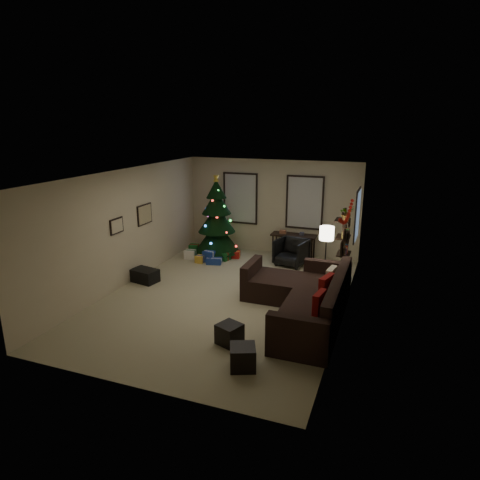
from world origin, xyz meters
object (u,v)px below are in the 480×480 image
sofa (305,300)px  desk_chair (291,252)px  desk (294,237)px  christmas_tree (217,222)px  bookshelf (345,249)px

sofa → desk_chair: 3.00m
desk → desk_chair: size_ratio=1.73×
sofa → desk: (-1.06, 3.49, 0.29)m
sofa → desk_chair: size_ratio=4.34×
christmas_tree → desk_chair: bearing=-2.4°
sofa → bookshelf: bearing=75.5°
bookshelf → sofa: bearing=-104.5°
sofa → bookshelf: size_ratio=1.76×
christmas_tree → bookshelf: size_ratio=1.33×
desk → bookshelf: bearing=-44.4°
christmas_tree → sofa: christmas_tree is taller
sofa → desk_chair: sofa is taller
christmas_tree → desk_chair: 2.28m
christmas_tree → desk_chair: (2.20, -0.09, -0.62)m
desk_chair → desk: bearing=111.2°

